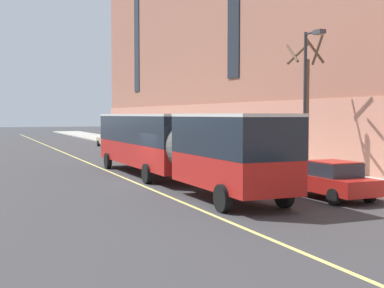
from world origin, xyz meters
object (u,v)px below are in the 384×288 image
Objects in this scene: street_lamp at (308,91)px; parked_car_champagne_3 at (109,139)px; parked_car_white_6 at (123,143)px; street_tree_mid_block at (306,104)px; parked_car_red_5 at (331,180)px; fire_hydrant at (213,158)px; city_bus at (171,143)px; parked_car_champagne_4 at (144,146)px; parked_car_navy_1 at (218,160)px.

parked_car_champagne_3 is at bearing 92.80° from street_lamp.
parked_car_champagne_3 is 1.01× the size of parked_car_white_6.
parked_car_champagne_3 is 31.80m from street_tree_mid_block.
fire_hydrant is (1.61, 15.13, -0.29)m from parked_car_red_5.
street_tree_mid_block is (7.72, -0.52, 1.97)m from city_bus.
parked_car_champagne_4 is at bearing 76.98° from city_bus.
parked_car_navy_1 is at bearing 36.27° from city_bus.
parked_car_champagne_3 is 1.02× the size of parked_car_red_5.
parked_car_champagne_4 is at bearing 89.54° from parked_car_navy_1.
parked_car_champagne_4 reaches higher than fire_hydrant.
fire_hydrant is at bearing 83.92° from parked_car_red_5.
parked_car_navy_1 is 10.48m from parked_car_red_5.
parked_car_champagne_4 is at bearing -90.27° from parked_car_champagne_3.
street_lamp is at bearing -85.37° from parked_car_champagne_4.
parked_car_champagne_3 and parked_car_champagne_4 have the same top height.
city_bus is at bearing 176.18° from street_tree_mid_block.
parked_car_red_5 reaches higher than fire_hydrant.
city_bus reaches higher than parked_car_red_5.
parked_car_navy_1 and parked_car_champagne_4 have the same top height.
street_tree_mid_block is (3.48, -31.44, 3.22)m from parked_car_champagne_3.
parked_car_champagne_3 is at bearing 89.73° from parked_car_champagne_4.
street_lamp reaches higher than parked_car_champagne_4.
street_tree_mid_block is at bearing -43.61° from parked_car_navy_1.
city_bus is at bearing -97.80° from parked_car_champagne_3.
parked_car_white_6 is (-0.07, 21.23, -0.00)m from parked_car_navy_1.
parked_car_champagne_4 is 0.60× the size of street_tree_mid_block.
street_lamp reaches higher than parked_car_white_6.
street_tree_mid_block reaches higher than parked_car_red_5.
city_bus is at bearing -103.02° from parked_car_champagne_4.
city_bus is 4.61× the size of parked_car_red_5.
parked_car_white_6 is at bearing 80.65° from city_bus.
parked_car_champagne_4 is (4.18, 18.07, -1.25)m from city_bus.
parked_car_white_6 is (-0.19, 6.14, -0.00)m from parked_car_champagne_4.
street_tree_mid_block is 1.04× the size of street_lamp.
parked_car_white_6 is 0.57× the size of street_tree_mid_block.
street_lamp is at bearing -89.48° from fire_hydrant.
parked_car_champagne_3 is at bearing 93.86° from fire_hydrant.
city_bus is at bearing -143.73° from parked_car_navy_1.
parked_car_red_5 is (0.02, -25.58, -0.00)m from parked_car_champagne_4.
street_tree_mid_block reaches higher than parked_car_white_6.
parked_car_navy_1 is 0.58× the size of street_lamp.
parked_car_champagne_3 is at bearing 89.94° from parked_car_red_5.
street_lamp reaches higher than parked_car_navy_1.
street_lamp is at bearing -29.23° from city_bus.
parked_car_navy_1 and parked_car_champagne_3 have the same top height.
parked_car_champagne_3 is 0.58× the size of street_tree_mid_block.
fire_hydrant is at bearing 90.52° from street_lamp.
parked_car_white_6 is (-0.21, 31.72, 0.00)m from parked_car_red_5.
city_bus reaches higher than parked_car_navy_1.
parked_car_white_6 is 0.60× the size of street_lamp.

